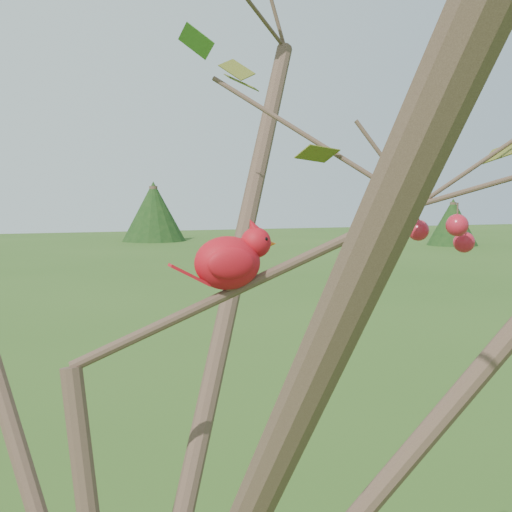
{
  "coord_description": "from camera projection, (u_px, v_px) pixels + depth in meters",
  "views": [
    {
      "loc": [
        -0.13,
        -0.92,
        2.22
      ],
      "look_at": [
        0.25,
        0.08,
        2.12
      ],
      "focal_mm": 45.0,
      "sensor_mm": 36.0,
      "label": 1
    }
  ],
  "objects": [
    {
      "name": "crabapple_tree",
      "position": [
        131.0,
        264.0,
        0.89
      ],
      "size": [
        2.35,
        2.05,
        2.95
      ],
      "color": "#402D22",
      "rests_on": "ground"
    },
    {
      "name": "cardinal",
      "position": [
        231.0,
        260.0,
        1.06
      ],
      "size": [
        0.18,
        0.09,
        0.13
      ],
      "rotation": [
        0.0,
        0.0,
        -0.03
      ],
      "color": "red",
      "rests_on": "ground"
    }
  ]
}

